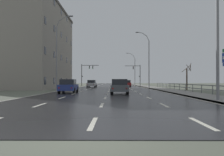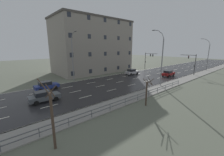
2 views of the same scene
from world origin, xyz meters
TOP-DOWN VIEW (x-y plane):
  - ground_plane at (0.00, 48.00)m, footprint 160.00×160.00m
  - road_asphalt_strip at (0.00, 59.99)m, footprint 14.00×120.00m
  - sidewalk_right at (8.43, 60.00)m, footprint 3.00×120.00m
  - guardrail at (9.85, 23.33)m, footprint 0.07×36.51m
  - street_lamp_midground at (7.43, 38.44)m, footprint 2.69×0.24m
  - street_lamp_distant at (7.40, 67.19)m, footprint 2.86×0.24m
  - street_lamp_left_bank at (-7.45, 26.93)m, footprint 2.47×0.24m
  - traffic_signal_right at (7.16, 55.45)m, footprint 4.27×0.36m
  - traffic_signal_left at (-6.75, 54.36)m, footprint 4.70×0.36m
  - car_far_right at (3.91, 48.70)m, footprint 1.85×4.10m
  - car_near_right at (-4.47, 20.09)m, footprint 1.94×4.15m
  - car_near_left at (1.30, 18.20)m, footprint 1.92×4.14m
  - car_mid_centre at (-4.06, 43.06)m, footprint 1.98×4.17m
  - brick_building at (-15.94, 37.66)m, footprint 13.23×23.04m
  - bare_tree_near at (11.92, 16.12)m, footprint 1.23×1.28m
  - bare_tree_mid at (11.64, 28.10)m, footprint 1.26×1.43m

SIDE VIEW (x-z plane):
  - ground_plane at x=0.00m, z-range -0.12..0.00m
  - road_asphalt_strip at x=0.00m, z-range 0.00..0.02m
  - sidewalk_right at x=8.43m, z-range 0.00..0.12m
  - guardrail at x=9.85m, z-range 0.21..1.21m
  - car_far_right at x=3.91m, z-range 0.02..1.59m
  - car_near_right at x=-4.47m, z-range 0.02..1.59m
  - car_near_left at x=1.30m, z-range 0.02..1.59m
  - car_mid_centre at x=-4.06m, z-range 0.02..1.59m
  - bare_tree_mid at x=11.64m, z-range -0.08..3.92m
  - bare_tree_near at x=11.92m, z-range -0.34..5.31m
  - traffic_signal_right at x=7.16m, z-range 0.87..6.61m
  - traffic_signal_left at x=-6.75m, z-range 1.08..6.90m
  - street_lamp_distant at x=7.40m, z-range -0.15..10.36m
  - street_lamp_left_bank at x=-7.45m, z-range -0.11..10.77m
  - street_lamp_midground at x=7.43m, z-range -0.14..10.89m
  - brick_building at x=-15.94m, z-range 0.01..15.90m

